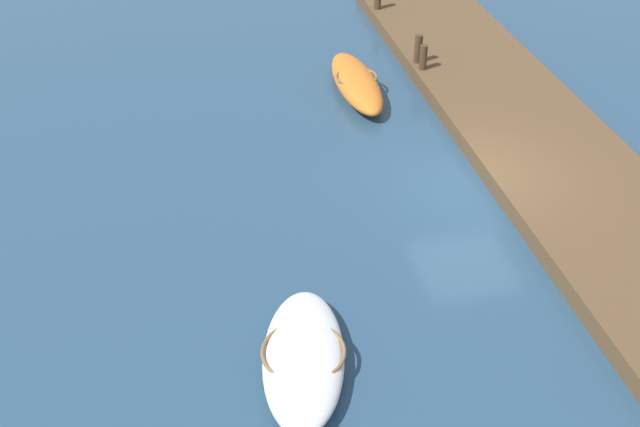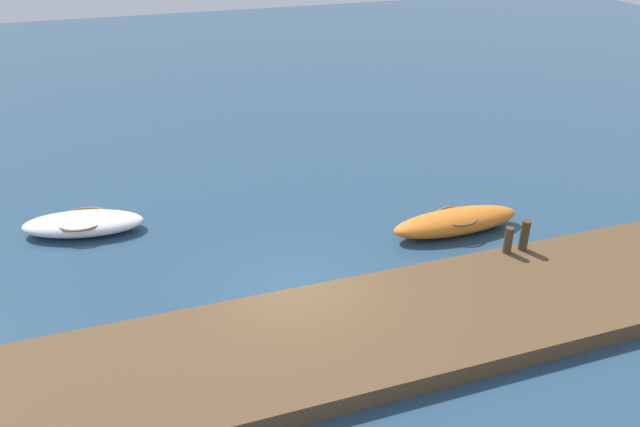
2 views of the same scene
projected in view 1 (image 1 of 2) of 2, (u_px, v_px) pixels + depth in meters
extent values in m
plane|color=navy|center=(474.00, 187.00, 19.64)|extent=(84.00, 84.00, 0.00)
cube|color=brown|center=(562.00, 169.00, 19.90)|extent=(26.23, 3.97, 0.45)
ellipsoid|color=orange|center=(356.00, 83.00, 23.63)|extent=(4.11, 1.18, 0.71)
torus|color=olive|center=(356.00, 77.00, 23.52)|extent=(1.25, 1.25, 0.07)
ellipsoid|color=white|center=(304.00, 357.00, 14.48)|extent=(3.81, 2.20, 0.57)
torus|color=olive|center=(303.00, 351.00, 14.39)|extent=(1.85, 1.85, 0.07)
cylinder|color=#47331E|center=(423.00, 57.00, 23.99)|extent=(0.23, 0.23, 0.76)
cylinder|color=#47331E|center=(418.00, 49.00, 24.36)|extent=(0.24, 0.24, 0.88)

